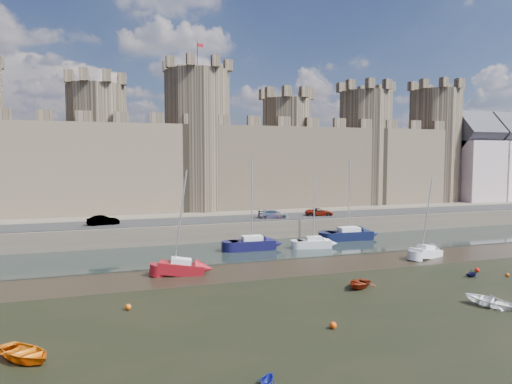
# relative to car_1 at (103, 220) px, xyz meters

# --- Properties ---
(ground) EXTENTS (160.00, 160.00, 0.00)m
(ground) POSITION_rel_car_1_xyz_m (13.35, -33.42, -3.16)
(ground) COLOR black
(ground) RESTS_ON ground
(seaweed_patch) EXTENTS (70.00, 34.00, 0.01)m
(seaweed_patch) POSITION_rel_car_1_xyz_m (13.35, -39.42, -3.15)
(seaweed_patch) COLOR black
(seaweed_patch) RESTS_ON ground
(water_channel) EXTENTS (160.00, 12.00, 0.08)m
(water_channel) POSITION_rel_car_1_xyz_m (13.35, -9.42, -3.12)
(water_channel) COLOR black
(water_channel) RESTS_ON ground
(quay) EXTENTS (160.00, 60.00, 2.50)m
(quay) POSITION_rel_car_1_xyz_m (13.35, 26.58, -1.91)
(quay) COLOR #4C443A
(quay) RESTS_ON ground
(road) EXTENTS (160.00, 7.00, 0.10)m
(road) POSITION_rel_car_1_xyz_m (13.35, 0.58, -0.61)
(road) COLOR black
(road) RESTS_ON quay
(castle) EXTENTS (108.50, 11.00, 29.00)m
(castle) POSITION_rel_car_1_xyz_m (12.71, 14.58, 8.51)
(castle) COLOR #42382B
(castle) RESTS_ON quay
(car_1) EXTENTS (4.17, 2.01, 1.32)m
(car_1) POSITION_rel_car_1_xyz_m (0.00, 0.00, 0.00)
(car_1) COLOR gray
(car_1) RESTS_ON quay
(car_2) EXTENTS (4.73, 2.75, 1.29)m
(car_2) POSITION_rel_car_1_xyz_m (23.20, -0.58, -0.01)
(car_2) COLOR gray
(car_2) RESTS_ON quay
(car_3) EXTENTS (4.52, 2.96, 1.16)m
(car_3) POSITION_rel_car_1_xyz_m (30.68, -0.27, -0.08)
(car_3) COLOR gray
(car_3) RESTS_ON quay
(sailboat_1) EXTENTS (5.53, 2.33, 10.93)m
(sailboat_1) POSITION_rel_car_1_xyz_m (17.17, -9.52, -2.31)
(sailboat_1) COLOR black
(sailboat_1) RESTS_ON ground
(sailboat_2) EXTENTS (4.43, 2.39, 9.06)m
(sailboat_2) POSITION_rel_car_1_xyz_m (24.79, -10.80, -2.41)
(sailboat_2) COLOR beige
(sailboat_2) RESTS_ON ground
(sailboat_3) EXTENTS (6.38, 2.77, 10.97)m
(sailboat_3) POSITION_rel_car_1_xyz_m (31.72, -7.24, -2.32)
(sailboat_3) COLOR black
(sailboat_3) RESTS_ON ground
(sailboat_4) EXTENTS (4.54, 2.32, 10.14)m
(sailboat_4) POSITION_rel_car_1_xyz_m (7.20, -18.24, -2.41)
(sailboat_4) COLOR maroon
(sailboat_4) RESTS_ON ground
(sailboat_5) EXTENTS (4.54, 2.96, 9.14)m
(sailboat_5) POSITION_rel_car_1_xyz_m (34.62, -19.42, -2.48)
(sailboat_5) COLOR silver
(sailboat_5) RESTS_ON ground
(dinghy_0) EXTENTS (4.48, 4.58, 0.78)m
(dinghy_0) POSITION_rel_car_1_xyz_m (-4.04, -34.11, -2.77)
(dinghy_0) COLOR #D4630C
(dinghy_0) RESTS_ON ground
(dinghy_1) EXTENTS (1.80, 1.81, 0.72)m
(dinghy_1) POSITION_rel_car_1_xyz_m (7.84, -41.14, -2.80)
(dinghy_1) COLOR navy
(dinghy_1) RESTS_ON ground
(dinghy_2) EXTENTS (3.98, 4.22, 0.71)m
(dinghy_2) POSITION_rel_car_1_xyz_m (27.99, -34.90, -2.80)
(dinghy_2) COLOR white
(dinghy_2) RESTS_ON ground
(dinghy_4) EXTENTS (3.96, 3.76, 0.67)m
(dinghy_4) POSITION_rel_car_1_xyz_m (21.15, -27.53, -2.82)
(dinghy_4) COLOR maroon
(dinghy_4) RESTS_ON ground
(dinghy_7) EXTENTS (1.36, 1.18, 0.71)m
(dinghy_7) POSITION_rel_car_1_xyz_m (33.14, -27.72, -2.80)
(dinghy_7) COLOR black
(dinghy_7) RESTS_ON ground
(buoy_1) EXTENTS (0.46, 0.46, 0.46)m
(buoy_1) POSITION_rel_car_1_xyz_m (1.84, -27.19, -2.93)
(buoy_1) COLOR #CB4C09
(buoy_1) RESTS_ON ground
(buoy_3) EXTENTS (0.46, 0.46, 0.46)m
(buoy_3) POSITION_rel_car_1_xyz_m (35.05, -26.46, -2.93)
(buoy_3) COLOR red
(buoy_3) RESTS_ON ground
(buoy_4) EXTENTS (0.48, 0.48, 0.48)m
(buoy_4) POSITION_rel_car_1_xyz_m (14.56, -35.29, -2.92)
(buoy_4) COLOR #BF3C08
(buoy_4) RESTS_ON ground
(buoy_5) EXTENTS (0.38, 0.38, 0.38)m
(buoy_5) POSITION_rel_car_1_xyz_m (36.42, -28.75, -2.97)
(buoy_5) COLOR #C94608
(buoy_5) RESTS_ON ground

